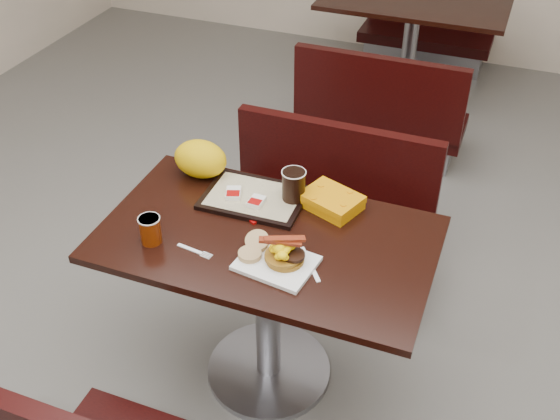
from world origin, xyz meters
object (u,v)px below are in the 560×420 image
at_px(table_near, 268,310).
at_px(pancake_stack, 285,257).
at_px(coffee_cup_far, 294,185).
at_px(bench_near_n, 323,212).
at_px(knife, 310,264).
at_px(platter, 276,263).
at_px(table_far, 409,53).
at_px(bench_far_n, 428,20).
at_px(coffee_cup_near, 150,230).
at_px(hashbrown_sleeve_right, 256,202).
at_px(bench_far_s, 384,100).
at_px(clamshell, 331,201).
at_px(fork, 190,249).
at_px(paper_bag, 201,159).
at_px(tray, 254,198).
at_px(hashbrown_sleeve_left, 233,193).

relative_size(table_near, pancake_stack, 9.16).
relative_size(table_near, coffee_cup_far, 9.99).
bearing_deg(bench_near_n, knife, -76.15).
bearing_deg(platter, table_far, 99.52).
relative_size(pancake_stack, knife, 0.71).
xyz_separation_m(bench_far_n, knife, (0.19, -3.39, 0.39)).
distance_m(coffee_cup_near, hashbrown_sleeve_right, 0.42).
xyz_separation_m(bench_far_s, hashbrown_sleeve_right, (-0.10, -1.76, 0.42)).
distance_m(bench_near_n, knife, 0.90).
xyz_separation_m(hashbrown_sleeve_right, clamshell, (0.26, 0.10, 0.00)).
height_order(bench_far_s, platter, platter).
bearing_deg(hashbrown_sleeve_right, pancake_stack, -48.49).
xyz_separation_m(pancake_stack, hashbrown_sleeve_right, (-0.21, 0.26, -0.00)).
height_order(bench_near_n, fork, fork).
bearing_deg(platter, paper_bag, 147.75).
xyz_separation_m(bench_near_n, platter, (0.09, -0.83, 0.40)).
relative_size(pancake_stack, coffee_cup_near, 1.27).
relative_size(table_far, fork, 8.58).
xyz_separation_m(pancake_stack, fork, (-0.34, -0.05, -0.03)).
distance_m(tray, clamshell, 0.30).
distance_m(platter, pancake_stack, 0.04).
relative_size(pancake_stack, coffee_cup_far, 1.09).
xyz_separation_m(bench_near_n, coffee_cup_near, (-0.37, -0.87, 0.44)).
relative_size(fork, paper_bag, 0.64).
xyz_separation_m(bench_far_s, tray, (-0.13, -1.71, 0.40)).
bearing_deg(fork, clamshell, 54.93).
xyz_separation_m(hashbrown_sleeve_left, paper_bag, (-0.19, 0.11, 0.05)).
distance_m(hashbrown_sleeve_right, clamshell, 0.28).
bearing_deg(clamshell, knife, -64.16).
distance_m(knife, hashbrown_sleeve_left, 0.47).
distance_m(coffee_cup_far, paper_bag, 0.41).
bearing_deg(coffee_cup_near, bench_near_n, 67.08).
distance_m(tray, coffee_cup_far, 0.17).
bearing_deg(bench_far_n, pancake_stack, -88.10).
height_order(pancake_stack, clamshell, clamshell).
xyz_separation_m(platter, coffee_cup_near, (-0.46, -0.04, 0.04)).
xyz_separation_m(fork, tray, (0.10, 0.35, 0.01)).
xyz_separation_m(table_near, pancake_stack, (0.11, -0.12, 0.40)).
bearing_deg(bench_far_s, bench_far_n, 90.00).
height_order(table_near, hashbrown_sleeve_left, hashbrown_sleeve_left).
bearing_deg(table_near, bench_far_n, 90.00).
height_order(pancake_stack, fork, pancake_stack).
xyz_separation_m(bench_far_n, coffee_cup_near, (-0.37, -3.47, 0.44)).
distance_m(bench_near_n, bench_far_s, 1.20).
height_order(hashbrown_sleeve_right, clamshell, clamshell).
bearing_deg(hashbrown_sleeve_right, knife, -36.45).
height_order(table_far, coffee_cup_far, coffee_cup_far).
height_order(bench_near_n, table_far, table_far).
bearing_deg(fork, paper_bag, 119.33).
bearing_deg(hashbrown_sleeve_right, table_near, -53.25).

